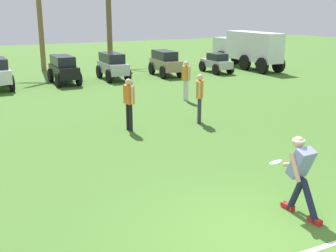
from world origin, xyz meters
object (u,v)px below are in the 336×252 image
object	(u,v)px
frisbee_in_flight	(276,162)
parked_car_slot_d	(64,69)
parked_car_slot_f	(165,62)
box_truck	(248,48)
parked_car_slot_g	(216,63)
parked_car_slot_e	(113,65)
frisbee_thrower	(301,172)
teammate_midfield	(129,100)
palm_tree_left_of_centre	(108,0)
teammate_near_sideline	(200,94)
teammate_deep	(186,77)

from	to	relation	value
frisbee_in_flight	parked_car_slot_d	xyz separation A→B (m)	(-0.35, 14.58, 0.04)
parked_car_slot_f	box_truck	world-z (taller)	box_truck
frisbee_in_flight	parked_car_slot_g	xyz separation A→B (m)	(8.25, 14.15, -0.12)
parked_car_slot_d	parked_car_slot_g	xyz separation A→B (m)	(8.60, -0.42, -0.16)
parked_car_slot_g	box_truck	world-z (taller)	box_truck
parked_car_slot_e	box_truck	size ratio (longest dim) A/B	0.41
frisbee_thrower	frisbee_in_flight	bearing A→B (deg)	78.20
teammate_midfield	palm_tree_left_of_centre	size ratio (longest dim) A/B	0.23
teammate_near_sideline	parked_car_slot_g	xyz separation A→B (m)	(6.66, 8.86, -0.38)
parked_car_slot_e	frisbee_thrower	bearing A→B (deg)	-98.66
box_truck	frisbee_in_flight	bearing A→B (deg)	-126.48
teammate_deep	parked_car_slot_f	distance (m)	6.50
parked_car_slot_e	palm_tree_left_of_centre	size ratio (longest dim) A/B	0.35
frisbee_thrower	parked_car_slot_g	xyz separation A→B (m)	(8.41, 14.96, -0.23)
frisbee_thrower	parked_car_slot_d	xyz separation A→B (m)	(-0.18, 15.38, -0.08)
frisbee_in_flight	box_truck	size ratio (longest dim) A/B	0.06
frisbee_in_flight	palm_tree_left_of_centre	size ratio (longest dim) A/B	0.05
frisbee_thrower	parked_car_slot_f	xyz separation A→B (m)	(5.32, 15.31, -0.08)
parked_car_slot_f	parked_car_slot_e	bearing A→B (deg)	177.29
teammate_near_sideline	parked_car_slot_e	world-z (taller)	teammate_near_sideline
teammate_midfield	parked_car_slot_g	xyz separation A→B (m)	(8.96, 8.61, -0.38)
frisbee_thrower	teammate_deep	world-z (taller)	teammate_deep
parked_car_slot_e	parked_car_slot_g	world-z (taller)	parked_car_slot_e
frisbee_thrower	palm_tree_left_of_centre	size ratio (longest dim) A/B	0.21
frisbee_in_flight	parked_car_slot_d	size ratio (longest dim) A/B	0.14
teammate_midfield	palm_tree_left_of_centre	distance (m)	17.83
frisbee_in_flight	teammate_near_sideline	distance (m)	5.53
frisbee_thrower	frisbee_in_flight	xyz separation A→B (m)	(0.17, 0.81, -0.12)
parked_car_slot_f	box_truck	size ratio (longest dim) A/B	0.42
parked_car_slot_g	teammate_deep	bearing A→B (deg)	-132.95
parked_car_slot_d	frisbee_thrower	bearing A→B (deg)	-89.32
teammate_midfield	teammate_deep	bearing A→B (deg)	38.38
frisbee_in_flight	box_truck	world-z (taller)	box_truck
teammate_near_sideline	parked_car_slot_f	bearing A→B (deg)	68.84
parked_car_slot_f	frisbee_thrower	bearing A→B (deg)	-109.16
frisbee_thrower	teammate_deep	distance (m)	9.71
frisbee_in_flight	parked_car_slot_e	distance (m)	14.80
teammate_midfield	parked_car_slot_d	xyz separation A→B (m)	(0.36, 9.03, -0.22)
teammate_near_sideline	teammate_midfield	xyz separation A→B (m)	(-2.30, 0.26, 0.00)
parked_car_slot_d	parked_car_slot_e	world-z (taller)	same
frisbee_thrower	teammate_midfield	distance (m)	6.38
parked_car_slot_f	box_truck	bearing A→B (deg)	2.86
frisbee_thrower	palm_tree_left_of_centre	world-z (taller)	palm_tree_left_of_centre
parked_car_slot_e	box_truck	bearing A→B (deg)	0.97
frisbee_in_flight	palm_tree_left_of_centre	world-z (taller)	palm_tree_left_of_centre
parked_car_slot_g	frisbee_thrower	bearing A→B (deg)	-119.36
frisbee_in_flight	parked_car_slot_g	world-z (taller)	parked_car_slot_g
palm_tree_left_of_centre	box_truck	bearing A→B (deg)	-50.49
box_truck	palm_tree_left_of_centre	bearing A→B (deg)	129.51
frisbee_thrower	parked_car_slot_e	distance (m)	15.63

